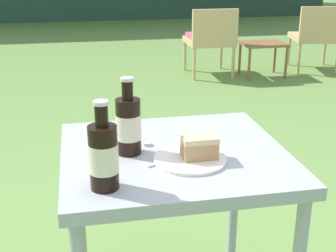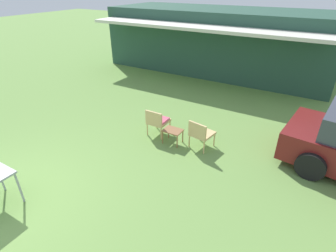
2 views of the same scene
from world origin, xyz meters
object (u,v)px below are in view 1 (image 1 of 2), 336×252
(garden_side_table, at_px, (263,47))
(cake_on_plate, at_px, (195,153))
(wicker_chair_cushioned, at_px, (210,37))
(wicker_chair_plain, at_px, (317,34))
(cola_bottle_far, at_px, (103,155))
(patio_table, at_px, (174,177))
(cola_bottle_near, at_px, (128,125))

(garden_side_table, bearing_deg, cake_on_plate, -115.30)
(wicker_chair_cushioned, height_order, wicker_chair_plain, same)
(wicker_chair_cushioned, xyz_separation_m, wicker_chair_plain, (1.31, -0.02, 0.00))
(wicker_chair_cushioned, distance_m, cola_bottle_far, 4.31)
(wicker_chair_cushioned, bearing_deg, cake_on_plate, 73.65)
(cake_on_plate, bearing_deg, wicker_chair_cushioned, 73.18)
(wicker_chair_plain, distance_m, cake_on_plate, 4.63)
(wicker_chair_plain, height_order, cake_on_plate, cake_on_plate)
(cola_bottle_far, bearing_deg, wicker_chair_cushioned, 70.04)
(wicker_chair_plain, distance_m, cola_bottle_far, 4.89)
(patio_table, bearing_deg, garden_side_table, 63.59)
(wicker_chair_plain, height_order, patio_table, wicker_chair_plain)
(wicker_chair_cushioned, distance_m, cake_on_plate, 4.09)
(wicker_chair_cushioned, xyz_separation_m, cola_bottle_far, (-1.46, -4.03, 0.40))
(garden_side_table, bearing_deg, wicker_chair_cushioned, 163.35)
(wicker_chair_cushioned, distance_m, patio_table, 4.02)
(wicker_chair_cushioned, height_order, patio_table, wicker_chair_cushioned)
(garden_side_table, distance_m, cola_bottle_far, 4.40)
(cola_bottle_far, bearing_deg, garden_side_table, 62.05)
(wicker_chair_cushioned, xyz_separation_m, cake_on_plate, (-1.18, -3.91, 0.33))
(cake_on_plate, bearing_deg, cola_bottle_near, 153.03)
(cola_bottle_near, relative_size, cola_bottle_far, 1.00)
(cola_bottle_near, bearing_deg, cola_bottle_far, -112.44)
(wicker_chair_cushioned, xyz_separation_m, garden_side_table, (0.58, -0.17, -0.11))
(patio_table, xyz_separation_m, cola_bottle_near, (-0.14, 0.01, 0.19))
(garden_side_table, bearing_deg, cola_bottle_near, -118.28)
(wicker_chair_cushioned, bearing_deg, cola_bottle_far, 70.51)
(wicker_chair_cushioned, bearing_deg, cola_bottle_near, 70.66)
(patio_table, distance_m, cola_bottle_near, 0.24)
(wicker_chair_cushioned, xyz_separation_m, patio_table, (-1.23, -3.82, 0.21))
(cola_bottle_near, distance_m, cola_bottle_far, 0.24)
(wicker_chair_cushioned, relative_size, cake_on_plate, 3.46)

